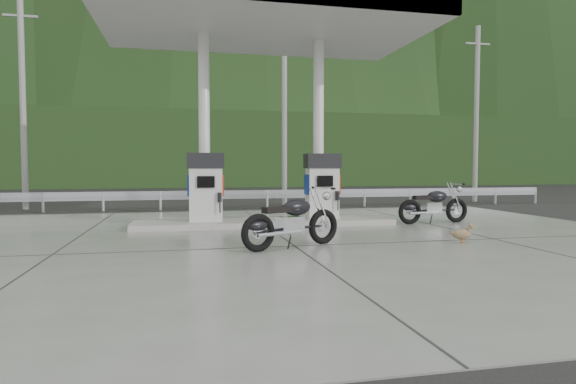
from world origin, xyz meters
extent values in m
plane|color=black|center=(0.00, 0.00, 0.00)|extent=(160.00, 160.00, 0.00)
cube|color=slate|center=(0.00, 0.00, 0.01)|extent=(18.00, 14.00, 0.02)
cube|color=#A09C95|center=(0.00, 2.50, 0.10)|extent=(7.00, 1.40, 0.15)
cylinder|color=silver|center=(-1.60, 2.90, 2.67)|extent=(0.30, 0.30, 5.00)
cylinder|color=silver|center=(1.60, 2.90, 2.67)|extent=(0.30, 0.30, 5.00)
cube|color=silver|center=(0.00, 2.50, 5.37)|extent=(8.50, 5.00, 0.40)
cube|color=black|center=(0.00, 11.50, 0.00)|extent=(60.00, 7.00, 0.01)
cylinder|color=gray|center=(-8.00, 9.50, 4.00)|extent=(0.22, 0.22, 8.00)
cylinder|color=gray|center=(2.00, 9.50, 4.00)|extent=(0.22, 0.22, 8.00)
cylinder|color=gray|center=(11.00, 9.50, 4.00)|extent=(0.22, 0.22, 8.00)
cube|color=black|center=(0.00, 30.00, 3.00)|extent=(80.00, 6.00, 6.00)
camera|label=1|loc=(-2.17, -10.32, 1.61)|focal=30.00mm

